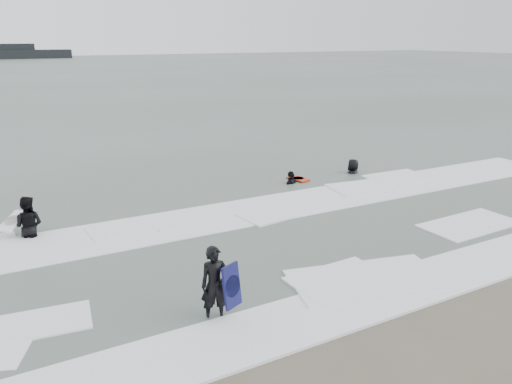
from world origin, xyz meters
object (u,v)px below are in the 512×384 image
surfer_right_near (291,184)px  surfer_right_far (353,174)px  surfer_wading (30,237)px  vessel_horizon (14,53)px  surfer_centre (216,319)px

surfer_right_near → surfer_right_far: bearing=161.3°
surfer_wading → surfer_right_far: 13.46m
surfer_right_far → vessel_horizon: size_ratio=0.06×
surfer_centre → surfer_right_far: bearing=48.0°
surfer_centre → surfer_right_near: size_ratio=1.00×
surfer_right_near → surfer_right_far: size_ratio=0.94×
surfer_right_near → surfer_centre: bearing=29.3°
surfer_right_far → vessel_horizon: 136.72m
surfer_wading → surfer_right_far: surfer_wading is taller
surfer_wading → surfer_right_far: size_ratio=1.02×
surfer_centre → vessel_horizon: size_ratio=0.06×
surfer_right_near → vessel_horizon: 136.69m
surfer_right_far → vessel_horizon: bearing=-121.3°
surfer_wading → vessel_horizon: bearing=-67.8°
vessel_horizon → surfer_right_near: bearing=-88.7°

